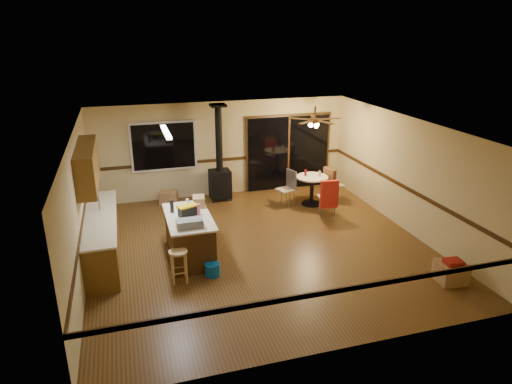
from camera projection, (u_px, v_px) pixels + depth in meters
name	position (u px, v px, depth m)	size (l,w,h in m)	color
floor	(260.00, 247.00, 9.80)	(7.00, 7.00, 0.00)	#553817
ceiling	(260.00, 127.00, 8.92)	(7.00, 7.00, 0.00)	silver
wall_back	(223.00, 149.00, 12.51)	(7.00, 7.00, 0.00)	tan
wall_front	(335.00, 273.00, 6.21)	(7.00, 7.00, 0.00)	tan
wall_left	(79.00, 208.00, 8.42)	(7.00, 7.00, 0.00)	tan
wall_right	(408.00, 175.00, 10.30)	(7.00, 7.00, 0.00)	tan
chair_rail	(260.00, 204.00, 9.46)	(7.00, 7.00, 0.08)	#35210D
window	(164.00, 146.00, 11.97)	(1.72, 0.10, 1.32)	black
sliding_door	(288.00, 153.00, 13.06)	(2.52, 0.10, 2.10)	black
lower_cabinets	(102.00, 237.00, 9.25)	(0.60, 3.00, 0.86)	brown
countertop	(100.00, 217.00, 9.10)	(0.64, 3.04, 0.04)	beige
upper_cabinets	(87.00, 166.00, 8.90)	(0.35, 2.00, 0.80)	brown
kitchen_island	(189.00, 236.00, 9.25)	(0.88, 1.68, 0.90)	#412610
wood_stove	(220.00, 174.00, 12.25)	(0.55, 0.50, 2.52)	black
ceiling_fan	(315.00, 122.00, 11.40)	(0.24, 0.24, 0.55)	brown
fluorescent_strip	(166.00, 132.00, 8.72)	(0.10, 1.20, 0.04)	white
toolbox_grey	(189.00, 223.00, 8.57)	(0.49, 0.27, 0.15)	slate
toolbox_black	(188.00, 211.00, 9.08)	(0.35, 0.18, 0.19)	black
toolbox_yellow_lid	(187.00, 206.00, 9.04)	(0.40, 0.21, 0.03)	gold
box_on_island	(199.00, 201.00, 9.55)	(0.24, 0.33, 0.22)	olive
bottle_dark	(172.00, 206.00, 9.23)	(0.08, 0.08, 0.27)	black
bottle_pink	(198.00, 209.00, 9.13)	(0.07, 0.07, 0.23)	#D84C8C
bottle_white	(187.00, 203.00, 9.55)	(0.06, 0.06, 0.17)	white
bar_stool	(179.00, 266.00, 8.38)	(0.34, 0.34, 0.62)	tan
blue_bucket	(212.00, 269.00, 8.64)	(0.30, 0.30, 0.25)	#0C58B5
dining_table	(312.00, 186.00, 11.98)	(0.82, 0.82, 0.78)	black
glass_red	(306.00, 173.00, 11.91)	(0.06, 0.06, 0.17)	#590C14
glass_cream	(320.00, 174.00, 11.87)	(0.06, 0.06, 0.15)	beige
chair_left	(289.00, 184.00, 11.91)	(0.51, 0.50, 0.51)	tan
chair_near	(329.00, 194.00, 11.18)	(0.48, 0.51, 0.70)	tan
chair_right	(330.00, 181.00, 12.10)	(0.54, 0.51, 0.70)	tan
box_under_window	(168.00, 198.00, 12.11)	(0.45, 0.36, 0.36)	olive
box_corner_a	(452.00, 273.00, 8.39)	(0.50, 0.42, 0.38)	olive
box_corner_b	(445.00, 269.00, 8.61)	(0.37, 0.32, 0.30)	olive
box_small_red	(454.00, 262.00, 8.31)	(0.31, 0.26, 0.08)	maroon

